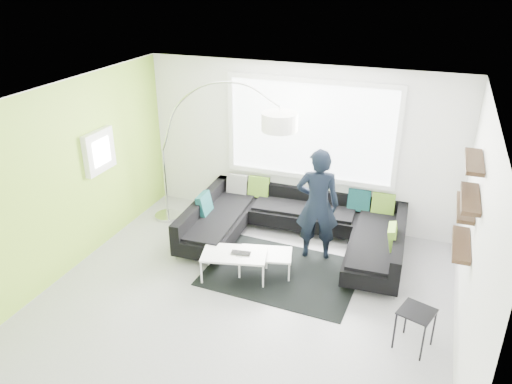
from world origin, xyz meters
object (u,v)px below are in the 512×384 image
at_px(sectional_sofa, 295,229).
at_px(person, 317,205).
at_px(laptop, 240,254).
at_px(arc_lamp, 163,150).
at_px(coffee_table, 250,263).
at_px(side_table, 414,329).

bearing_deg(sectional_sofa, person, -25.27).
distance_m(person, laptop, 1.42).
bearing_deg(arc_lamp, coffee_table, -26.18).
bearing_deg(sectional_sofa, laptop, -115.15).
height_order(person, laptop, person).
distance_m(arc_lamp, laptop, 2.56).
distance_m(side_table, laptop, 2.58).
xyz_separation_m(coffee_table, person, (0.78, 0.85, 0.71)).
distance_m(sectional_sofa, laptop, 1.26).
xyz_separation_m(sectional_sofa, laptop, (-0.49, -1.16, 0.08)).
relative_size(coffee_table, laptop, 3.95).
distance_m(coffee_table, arc_lamp, 2.65).
bearing_deg(laptop, person, 41.20).
bearing_deg(sectional_sofa, arc_lamp, 173.14).
xyz_separation_m(sectional_sofa, person, (0.39, -0.16, 0.58)).
height_order(coffee_table, laptop, laptop).
bearing_deg(arc_lamp, sectional_sofa, -0.52).
bearing_deg(person, coffee_table, 35.20).
bearing_deg(arc_lamp, laptop, -30.34).
relative_size(person, laptop, 5.89).
relative_size(sectional_sofa, arc_lamp, 1.35).
distance_m(coffee_table, side_table, 2.53).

